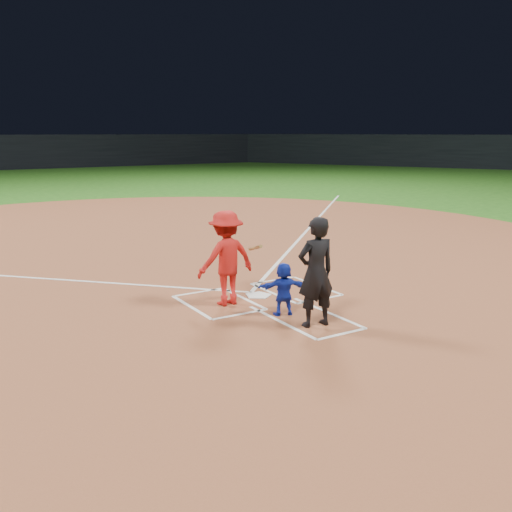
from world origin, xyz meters
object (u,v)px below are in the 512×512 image
catcher (284,289)px  umpire (316,272)px  home_plate (258,295)px  batter_at_plate (226,258)px

catcher → umpire: bearing=117.2°
catcher → umpire: (0.14, -0.82, 0.49)m
home_plate → umpire: size_ratio=0.30×
home_plate → umpire: bearing=86.6°
home_plate → batter_at_plate: (-0.86, -0.16, 0.96)m
catcher → batter_at_plate: batter_at_plate is taller
home_plate → batter_at_plate: size_ratio=0.31×
umpire → batter_at_plate: size_ratio=1.04×
home_plate → catcher: (-0.27, -1.36, 0.51)m
catcher → umpire: umpire is taller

